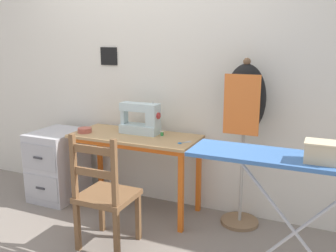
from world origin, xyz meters
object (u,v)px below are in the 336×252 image
(thread_spool_near_machine, at_px, (162,134))
(ironing_board, at_px, (301,166))
(dress_form, at_px, (245,108))
(wooden_chair, at_px, (105,196))
(storage_box, at_px, (323,152))
(scissors, at_px, (182,143))
(filing_cabinet, at_px, (58,165))
(sewing_machine, at_px, (142,119))
(fabric_bowl, at_px, (85,130))

(thread_spool_near_machine, height_order, ironing_board, ironing_board)
(dress_form, relative_size, ironing_board, 1.10)
(wooden_chair, bearing_deg, storage_box, -2.92)
(scissors, xyz_separation_m, filing_cabinet, (-1.32, 0.02, -0.38))
(sewing_machine, bearing_deg, filing_cabinet, -171.62)
(filing_cabinet, bearing_deg, ironing_board, -15.37)
(fabric_bowl, bearing_deg, filing_cabinet, 172.75)
(sewing_machine, relative_size, dress_form, 0.26)
(sewing_machine, distance_m, dress_form, 0.92)
(filing_cabinet, xyz_separation_m, dress_form, (1.78, 0.18, 0.67))
(fabric_bowl, relative_size, thread_spool_near_machine, 3.04)
(scissors, distance_m, ironing_board, 1.15)
(sewing_machine, relative_size, filing_cabinet, 0.55)
(fabric_bowl, distance_m, wooden_chair, 0.85)
(ironing_board, bearing_deg, storage_box, -19.94)
(wooden_chair, xyz_separation_m, ironing_board, (1.35, -0.04, 0.43))
(fabric_bowl, height_order, scissors, fabric_bowl)
(sewing_machine, bearing_deg, dress_form, 3.11)
(scissors, distance_m, filing_cabinet, 1.38)
(scissors, xyz_separation_m, wooden_chair, (-0.38, -0.58, -0.30))
(scissors, bearing_deg, ironing_board, -32.46)
(fabric_bowl, bearing_deg, storage_box, -17.07)
(thread_spool_near_machine, xyz_separation_m, wooden_chair, (-0.14, -0.72, -0.32))
(filing_cabinet, distance_m, ironing_board, 2.43)
(wooden_chair, xyz_separation_m, storage_box, (1.45, -0.07, 0.54))
(thread_spool_near_machine, relative_size, dress_form, 0.03)
(fabric_bowl, height_order, dress_form, dress_form)
(sewing_machine, xyz_separation_m, filing_cabinet, (-0.87, -0.13, -0.51))
(thread_spool_near_machine, bearing_deg, filing_cabinet, -173.47)
(filing_cabinet, height_order, dress_form, dress_form)
(filing_cabinet, bearing_deg, thread_spool_near_machine, 6.53)
(fabric_bowl, height_order, filing_cabinet, fabric_bowl)
(wooden_chair, xyz_separation_m, dress_form, (0.84, 0.77, 0.59))
(sewing_machine, relative_size, ironing_board, 0.29)
(wooden_chair, distance_m, filing_cabinet, 1.11)
(fabric_bowl, xyz_separation_m, storage_box, (2.02, -0.62, 0.22))
(filing_cabinet, relative_size, dress_form, 0.48)
(filing_cabinet, xyz_separation_m, storage_box, (2.39, -0.67, 0.62))
(thread_spool_near_machine, height_order, wooden_chair, wooden_chair)
(sewing_machine, height_order, scissors, sewing_machine)
(fabric_bowl, distance_m, filing_cabinet, 0.55)
(wooden_chair, bearing_deg, dress_form, 42.51)
(filing_cabinet, bearing_deg, storage_box, -15.57)
(thread_spool_near_machine, bearing_deg, storage_box, -30.93)
(thread_spool_near_machine, distance_m, storage_box, 1.55)
(filing_cabinet, bearing_deg, wooden_chair, -32.26)
(sewing_machine, bearing_deg, thread_spool_near_machine, -1.60)
(fabric_bowl, bearing_deg, sewing_machine, 19.56)
(wooden_chair, bearing_deg, scissors, 56.37)
(fabric_bowl, bearing_deg, dress_form, 9.14)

